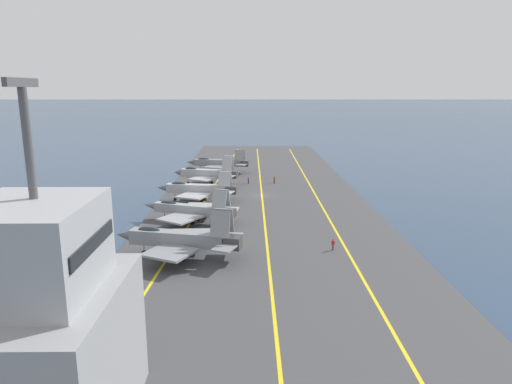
{
  "coord_description": "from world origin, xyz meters",
  "views": [
    {
      "loc": [
        -93.07,
        2.24,
        22.21
      ],
      "look_at": [
        -7.68,
        1.32,
        2.9
      ],
      "focal_mm": 32.0,
      "sensor_mm": 36.0,
      "label": 1
    }
  ],
  "objects_px": {
    "parked_jet_fourth": "(206,173)",
    "crew_purple_vest": "(248,179)",
    "island_tower": "(42,342)",
    "crew_red_vest": "(333,244)",
    "crew_brown_vest": "(274,179)",
    "parked_jet_fifth": "(219,163)",
    "parked_jet_nearest": "(179,239)",
    "parked_jet_second": "(191,210)",
    "parked_jet_third": "(198,189)"
  },
  "relations": [
    {
      "from": "parked_jet_second",
      "to": "crew_brown_vest",
      "type": "xyz_separation_m",
      "value": [
        32.16,
        -15.52,
        -1.18
      ]
    },
    {
      "from": "parked_jet_nearest",
      "to": "crew_brown_vest",
      "type": "xyz_separation_m",
      "value": [
        48.53,
        -14.96,
        -1.6
      ]
    },
    {
      "from": "parked_jet_nearest",
      "to": "crew_purple_vest",
      "type": "height_order",
      "value": "parked_jet_nearest"
    },
    {
      "from": "parked_jet_third",
      "to": "crew_brown_vest",
      "type": "distance_m",
      "value": 23.83
    },
    {
      "from": "parked_jet_second",
      "to": "island_tower",
      "type": "bearing_deg",
      "value": 176.62
    },
    {
      "from": "parked_jet_fourth",
      "to": "parked_jet_second",
      "type": "bearing_deg",
      "value": -179.37
    },
    {
      "from": "parked_jet_fourth",
      "to": "crew_purple_vest",
      "type": "distance_m",
      "value": 10.0
    },
    {
      "from": "parked_jet_nearest",
      "to": "crew_purple_vest",
      "type": "distance_m",
      "value": 49.14
    },
    {
      "from": "parked_jet_fourth",
      "to": "parked_jet_third",
      "type": "bearing_deg",
      "value": 179.5
    },
    {
      "from": "parked_jet_fourth",
      "to": "crew_brown_vest",
      "type": "bearing_deg",
      "value": -83.47
    },
    {
      "from": "parked_jet_third",
      "to": "crew_purple_vest",
      "type": "xyz_separation_m",
      "value": [
        17.39,
        -9.85,
        -1.54
      ]
    },
    {
      "from": "island_tower",
      "to": "parked_jet_third",
      "type": "bearing_deg",
      "value": -2.17
    },
    {
      "from": "crew_brown_vest",
      "to": "parked_jet_nearest",
      "type": "bearing_deg",
      "value": 162.87
    },
    {
      "from": "parked_jet_fourth",
      "to": "island_tower",
      "type": "distance_m",
      "value": 78.66
    },
    {
      "from": "crew_red_vest",
      "to": "island_tower",
      "type": "relative_size",
      "value": 0.08
    },
    {
      "from": "parked_jet_third",
      "to": "crew_red_vest",
      "type": "bearing_deg",
      "value": -142.58
    },
    {
      "from": "parked_jet_fourth",
      "to": "parked_jet_fifth",
      "type": "xyz_separation_m",
      "value": [
        15.98,
        -1.76,
        -0.09
      ]
    },
    {
      "from": "parked_jet_fourth",
      "to": "island_tower",
      "type": "height_order",
      "value": "island_tower"
    },
    {
      "from": "parked_jet_second",
      "to": "island_tower",
      "type": "xyz_separation_m",
      "value": [
        -48.18,
        2.85,
        4.47
      ]
    },
    {
      "from": "parked_jet_nearest",
      "to": "island_tower",
      "type": "relative_size",
      "value": 0.77
    },
    {
      "from": "parked_jet_third",
      "to": "crew_purple_vest",
      "type": "relative_size",
      "value": 9.03
    },
    {
      "from": "parked_jet_third",
      "to": "crew_brown_vest",
      "type": "relative_size",
      "value": 8.91
    },
    {
      "from": "crew_purple_vest",
      "to": "island_tower",
      "type": "height_order",
      "value": "island_tower"
    },
    {
      "from": "crew_brown_vest",
      "to": "crew_purple_vest",
      "type": "relative_size",
      "value": 1.01
    },
    {
      "from": "crew_brown_vest",
      "to": "parked_jet_second",
      "type": "bearing_deg",
      "value": 154.24
    },
    {
      "from": "parked_jet_second",
      "to": "island_tower",
      "type": "distance_m",
      "value": 48.47
    },
    {
      "from": "parked_jet_fifth",
      "to": "crew_brown_vest",
      "type": "height_order",
      "value": "parked_jet_fifth"
    },
    {
      "from": "parked_jet_nearest",
      "to": "crew_brown_vest",
      "type": "distance_m",
      "value": 50.8
    },
    {
      "from": "crew_red_vest",
      "to": "island_tower",
      "type": "xyz_separation_m",
      "value": [
        -34.25,
        24.18,
        5.73
      ]
    },
    {
      "from": "crew_brown_vest",
      "to": "parked_jet_fourth",
      "type": "bearing_deg",
      "value": 96.53
    },
    {
      "from": "crew_purple_vest",
      "to": "parked_jet_fifth",
      "type": "bearing_deg",
      "value": 28.94
    },
    {
      "from": "crew_brown_vest",
      "to": "crew_purple_vest",
      "type": "bearing_deg",
      "value": 92.01
    },
    {
      "from": "parked_jet_fifth",
      "to": "island_tower",
      "type": "height_order",
      "value": "island_tower"
    },
    {
      "from": "island_tower",
      "to": "parked_jet_fourth",
      "type": "bearing_deg",
      "value": -1.84
    },
    {
      "from": "crew_red_vest",
      "to": "crew_brown_vest",
      "type": "distance_m",
      "value": 46.46
    },
    {
      "from": "parked_jet_fifth",
      "to": "crew_purple_vest",
      "type": "height_order",
      "value": "parked_jet_fifth"
    },
    {
      "from": "parked_jet_second",
      "to": "crew_red_vest",
      "type": "bearing_deg",
      "value": -123.15
    },
    {
      "from": "parked_jet_third",
      "to": "crew_red_vest",
      "type": "distance_m",
      "value": 35.91
    },
    {
      "from": "parked_jet_third",
      "to": "parked_jet_fourth",
      "type": "relative_size",
      "value": 1.06
    },
    {
      "from": "parked_jet_fifth",
      "to": "parked_jet_fourth",
      "type": "bearing_deg",
      "value": 173.71
    },
    {
      "from": "parked_jet_third",
      "to": "island_tower",
      "type": "xyz_separation_m",
      "value": [
        -62.74,
        2.38,
        4.12
      ]
    },
    {
      "from": "parked_jet_second",
      "to": "parked_jet_third",
      "type": "distance_m",
      "value": 14.57
    },
    {
      "from": "parked_jet_third",
      "to": "parked_jet_fourth",
      "type": "distance_m",
      "value": 15.79
    },
    {
      "from": "parked_jet_fourth",
      "to": "crew_red_vest",
      "type": "distance_m",
      "value": 49.33
    },
    {
      "from": "parked_jet_fourth",
      "to": "island_tower",
      "type": "relative_size",
      "value": 0.69
    },
    {
      "from": "crew_red_vest",
      "to": "island_tower",
      "type": "bearing_deg",
      "value": 144.78
    },
    {
      "from": "parked_jet_nearest",
      "to": "crew_purple_vest",
      "type": "xyz_separation_m",
      "value": [
        48.31,
        -8.81,
        -1.61
      ]
    },
    {
      "from": "island_tower",
      "to": "parked_jet_fifth",
      "type": "bearing_deg",
      "value": -2.59
    },
    {
      "from": "parked_jet_second",
      "to": "parked_jet_fifth",
      "type": "height_order",
      "value": "parked_jet_fifth"
    },
    {
      "from": "crew_brown_vest",
      "to": "crew_purple_vest",
      "type": "xyz_separation_m",
      "value": [
        -0.22,
        6.14,
        -0.01
      ]
    }
  ]
}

